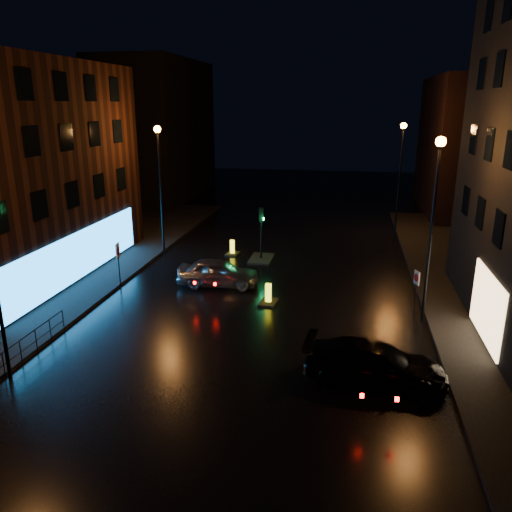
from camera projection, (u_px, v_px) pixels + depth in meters
The scene contains 15 objects.
ground at pixel (229, 370), 18.91m from camera, with size 120.00×120.00×0.00m, color black.
pavement_left at pixel (26, 277), 28.84m from camera, with size 12.00×44.00×0.15m, color black.
building_far_left at pixel (157, 130), 52.56m from camera, with size 8.00×16.00×14.00m, color black.
building_far_right at pixel (474, 147), 44.64m from camera, with size 8.00×14.00×12.00m, color black.
street_lamp_lfar at pixel (160, 171), 31.80m from camera, with size 0.44×0.44×8.37m.
street_lamp_rnear at pixel (434, 203), 21.57m from camera, with size 0.44×0.44×8.37m.
street_lamp_rfar at pixel (401, 162), 36.62m from camera, with size 0.44×0.44×8.37m.
traffic_signal at pixel (261, 252), 32.14m from camera, with size 1.40×2.40×3.45m.
guard_railing at pixel (20, 346), 19.14m from camera, with size 0.05×6.04×1.00m.
silver_hatchback at pixel (218, 273), 27.47m from camera, with size 1.79×4.45×1.52m, color #AEB1B6.
dark_sedan at pixel (375, 363), 17.91m from camera, with size 2.07×5.08×1.48m, color black.
bollard_near at pixel (268, 299), 25.17m from camera, with size 0.93×1.28×1.04m.
bollard_far at pixel (232, 251), 33.34m from camera, with size 0.86×1.20×0.99m.
road_sign_left at pixel (118, 255), 26.80m from camera, with size 0.18×0.61×2.52m.
road_sign_right at pixel (416, 281), 23.89m from camera, with size 0.22×0.47×2.03m.
Camera 1 is at (4.07, -16.35, 9.66)m, focal length 35.00 mm.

